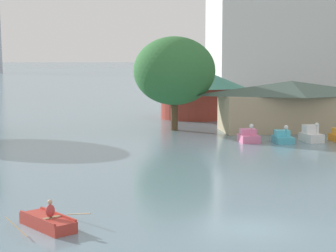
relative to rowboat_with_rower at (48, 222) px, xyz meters
name	(u,v)px	position (x,y,z in m)	size (l,w,h in m)	color
ground_plane	(250,229)	(9.00, -1.16, -0.30)	(2000.00, 2000.00, 0.00)	slate
rowboat_with_rower	(48,222)	(0.00, 0.00, 0.00)	(3.79, 3.49, 1.36)	#B7382D
pedal_boat_pink	(248,137)	(15.79, 25.66, 0.20)	(1.63, 2.30, 1.77)	pink
pedal_boat_cyan	(283,138)	(18.76, 24.95, 0.16)	(1.54, 2.39, 1.71)	#4CB7CC
pedal_boat_white	(311,135)	(21.53, 25.20, 0.31)	(1.71, 2.50, 1.86)	white
boathouse	(291,105)	(22.21, 33.19, 2.44)	(15.53, 6.69, 5.23)	tan
green_roof_pavilion	(196,89)	(14.58, 47.53, 3.45)	(12.46, 12.46, 7.14)	#993328
shoreline_tree_mid	(174,71)	(10.22, 35.22, 5.96)	(8.59, 8.59, 9.85)	brown
background_building_block	(305,34)	(43.94, 90.49, 12.05)	(38.54, 17.60, 24.65)	silver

